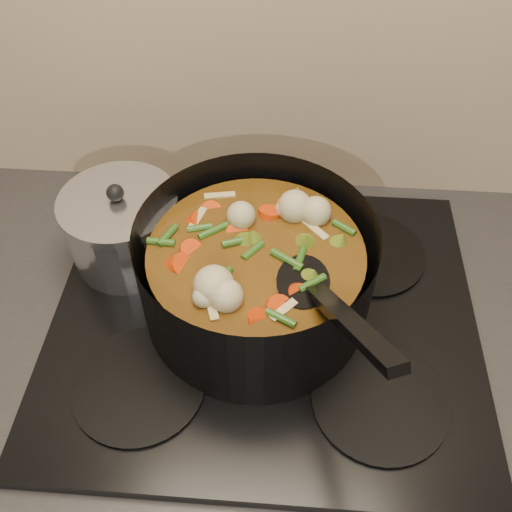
{
  "coord_description": "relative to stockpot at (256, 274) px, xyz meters",
  "views": [
    {
      "loc": [
        0.02,
        1.44,
        1.62
      ],
      "look_at": [
        -0.01,
        1.94,
        1.04
      ],
      "focal_mm": 40.0,
      "sensor_mm": 36.0,
      "label": 1
    }
  ],
  "objects": [
    {
      "name": "saucepan",
      "position": [
        -0.21,
        0.09,
        -0.01
      ],
      "size": [
        0.18,
        0.18,
        0.15
      ],
      "rotation": [
        0.0,
        0.0,
        -0.37
      ],
      "color": "silver",
      "rests_on": "stovetop"
    },
    {
      "name": "stovetop",
      "position": [
        0.01,
        -0.01,
        -0.08
      ],
      "size": [
        0.62,
        0.54,
        0.03
      ],
      "color": "black",
      "rests_on": "counter"
    },
    {
      "name": "stockpot",
      "position": [
        0.0,
        0.0,
        0.0
      ],
      "size": [
        0.38,
        0.43,
        0.24
      ],
      "rotation": [
        0.0,
        0.0,
        0.19
      ],
      "color": "black",
      "rests_on": "stovetop"
    },
    {
      "name": "counter",
      "position": [
        0.01,
        -0.01,
        -0.55
      ],
      "size": [
        2.64,
        0.64,
        0.91
      ],
      "color": "brown",
      "rests_on": "ground"
    }
  ]
}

